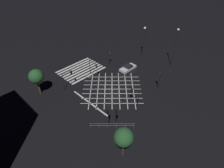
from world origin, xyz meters
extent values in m
plane|color=black|center=(0.00, 0.00, 0.00)|extent=(200.00, 200.00, 0.00)
cube|color=silver|center=(0.00, -7.23, 0.00)|extent=(9.82, 0.50, 0.01)
cube|color=silver|center=(0.00, -8.13, 0.00)|extent=(9.82, 0.50, 0.01)
cube|color=silver|center=(0.00, -9.03, 0.00)|extent=(9.82, 0.50, 0.01)
cube|color=silver|center=(0.00, -9.93, 0.00)|extent=(9.82, 0.50, 0.01)
cube|color=silver|center=(0.00, -10.83, 0.00)|extent=(9.82, 0.50, 0.01)
cube|color=silver|center=(0.00, -11.73, 0.00)|extent=(9.82, 0.50, 0.01)
cube|color=silver|center=(0.00, -12.63, 0.00)|extent=(9.82, 0.50, 0.01)
cube|color=silver|center=(0.00, -13.53, 0.00)|extent=(9.82, 0.50, 0.01)
cube|color=silver|center=(3.09, -3.09, 0.00)|extent=(8.59, 8.59, 0.01)
cube|color=silver|center=(-3.09, -3.09, 0.00)|extent=(8.59, 8.59, 0.01)
cube|color=silver|center=(2.06, -2.06, 0.00)|extent=(8.59, 8.59, 0.01)
cube|color=silver|center=(-2.06, -2.06, 0.00)|extent=(8.59, 8.59, 0.01)
cube|color=silver|center=(1.03, -1.03, 0.00)|extent=(8.59, 8.59, 0.01)
cube|color=silver|center=(-1.03, -1.03, 0.00)|extent=(8.59, 8.59, 0.01)
cube|color=silver|center=(0.00, 0.00, 0.00)|extent=(8.59, 8.59, 0.01)
cube|color=silver|center=(0.00, 0.00, 0.00)|extent=(8.59, 8.59, 0.01)
cube|color=silver|center=(-1.03, 1.03, 0.00)|extent=(8.59, 8.59, 0.01)
cube|color=silver|center=(1.03, 1.03, 0.00)|extent=(8.59, 8.59, 0.01)
cube|color=silver|center=(-2.06, 2.06, 0.00)|extent=(8.59, 8.59, 0.01)
cube|color=silver|center=(2.06, 2.06, 0.00)|extent=(8.59, 8.59, 0.01)
cube|color=silver|center=(-3.09, 3.09, 0.00)|extent=(8.59, 8.59, 0.01)
cube|color=silver|center=(3.09, 3.09, 0.00)|extent=(8.59, 8.59, 0.01)
cube|color=silver|center=(5.96, 0.00, 0.00)|extent=(0.30, 9.82, 0.01)
cylinder|color=black|center=(-6.87, 6.64, 2.05)|extent=(0.11, 0.11, 4.10)
cube|color=black|center=(-6.74, 6.64, 3.60)|extent=(0.16, 0.28, 0.90)
sphere|color=red|center=(-6.63, 6.64, 3.90)|extent=(0.18, 0.18, 0.18)
sphere|color=black|center=(-6.63, 6.64, 3.60)|extent=(0.18, 0.18, 0.18)
sphere|color=black|center=(-6.63, 6.64, 3.30)|extent=(0.18, 0.18, 0.18)
cube|color=black|center=(-6.83, 6.64, 3.60)|extent=(0.02, 0.36, 0.98)
cylinder|color=black|center=(7.04, -6.69, 1.93)|extent=(0.11, 0.11, 3.87)
cylinder|color=black|center=(5.98, -6.69, 3.72)|extent=(2.12, 0.09, 0.09)
cube|color=black|center=(4.92, -6.69, 3.27)|extent=(0.16, 0.28, 0.90)
sphere|color=red|center=(4.81, -6.69, 3.57)|extent=(0.18, 0.18, 0.18)
sphere|color=black|center=(4.81, -6.69, 3.27)|extent=(0.18, 0.18, 0.18)
sphere|color=black|center=(4.81, -6.69, 2.97)|extent=(0.18, 0.18, 0.18)
cube|color=black|center=(5.01, -6.69, 3.27)|extent=(0.02, 0.36, 0.98)
cylinder|color=black|center=(-6.55, -7.47, 1.81)|extent=(0.11, 0.11, 3.62)
cube|color=black|center=(-6.55, -7.33, 3.12)|extent=(0.28, 0.16, 0.90)
sphere|color=black|center=(-6.55, -7.22, 3.42)|extent=(0.18, 0.18, 0.18)
sphere|color=orange|center=(-6.55, -7.22, 3.12)|extent=(0.18, 0.18, 0.18)
sphere|color=black|center=(-6.55, -7.22, 2.82)|extent=(0.18, 0.18, 0.18)
cube|color=black|center=(-6.55, -7.42, 3.12)|extent=(0.36, 0.02, 0.98)
cylinder|color=black|center=(7.59, 6.72, 1.97)|extent=(0.11, 0.11, 3.94)
cube|color=black|center=(7.59, 6.58, 3.44)|extent=(0.28, 0.16, 0.90)
sphere|color=black|center=(7.59, 6.47, 3.74)|extent=(0.18, 0.18, 0.18)
sphere|color=orange|center=(7.59, 6.47, 3.44)|extent=(0.18, 0.18, 0.18)
sphere|color=black|center=(7.59, 6.47, 3.14)|extent=(0.18, 0.18, 0.18)
cube|color=black|center=(7.59, 6.67, 3.44)|extent=(0.36, 0.02, 0.98)
cylinder|color=black|center=(0.42, 7.09, 1.75)|extent=(0.11, 0.11, 3.51)
cylinder|color=black|center=(0.42, 6.27, 3.36)|extent=(0.09, 1.65, 0.09)
cube|color=black|center=(0.42, 5.44, 2.91)|extent=(0.28, 0.16, 0.90)
sphere|color=black|center=(0.42, 5.33, 3.21)|extent=(0.18, 0.18, 0.18)
sphere|color=black|center=(0.42, 5.33, 2.91)|extent=(0.18, 0.18, 0.18)
sphere|color=green|center=(0.42, 5.33, 2.61)|extent=(0.18, 0.18, 0.18)
cube|color=black|center=(0.42, 5.53, 2.91)|extent=(0.36, 0.02, 0.98)
cylinder|color=black|center=(-0.52, -7.56, 1.82)|extent=(0.11, 0.11, 3.65)
cylinder|color=black|center=(-0.52, -6.38, 3.50)|extent=(0.09, 2.36, 0.09)
cube|color=black|center=(-0.52, -5.20, 3.05)|extent=(0.28, 0.16, 0.90)
sphere|color=red|center=(-0.52, -5.09, 3.35)|extent=(0.18, 0.18, 0.18)
sphere|color=black|center=(-0.52, -5.09, 3.05)|extent=(0.18, 0.18, 0.18)
sphere|color=black|center=(-0.52, -5.09, 2.75)|extent=(0.18, 0.18, 0.18)
cube|color=black|center=(-0.52, -5.29, 3.05)|extent=(0.36, 0.02, 0.98)
cylinder|color=black|center=(6.64, 7.45, 1.94)|extent=(0.11, 0.11, 3.87)
cube|color=black|center=(6.51, 7.45, 3.37)|extent=(0.16, 0.28, 0.90)
sphere|color=black|center=(6.40, 7.45, 3.67)|extent=(0.18, 0.18, 0.18)
sphere|color=black|center=(6.40, 7.45, 3.37)|extent=(0.18, 0.18, 0.18)
sphere|color=green|center=(6.40, 7.45, 3.07)|extent=(0.18, 0.18, 0.18)
cube|color=black|center=(6.60, 7.45, 3.37)|extent=(0.02, 0.36, 0.98)
cylinder|color=black|center=(-15.62, -4.38, 3.69)|extent=(0.14, 0.14, 7.37)
sphere|color=#F9E0B2|center=(-15.62, -4.38, 7.56)|extent=(0.61, 0.61, 0.61)
cylinder|color=black|center=(-16.75, 3.61, 4.46)|extent=(0.14, 0.14, 8.91)
sphere|color=#F9E0B2|center=(-16.75, 3.61, 9.08)|extent=(0.57, 0.57, 0.57)
cylinder|color=#473323|center=(9.72, 11.88, 1.41)|extent=(0.24, 0.24, 2.83)
sphere|color=#235128|center=(9.72, 11.88, 3.85)|extent=(2.74, 2.74, 2.74)
cylinder|color=#473323|center=(11.11, -9.15, 1.54)|extent=(0.35, 0.35, 3.09)
sphere|color=#235128|center=(11.11, -9.15, 4.15)|extent=(2.83, 2.83, 2.83)
cube|color=silver|center=(-7.74, -2.46, 0.51)|extent=(4.15, 1.82, 0.60)
cube|color=black|center=(-7.84, -2.46, 1.03)|extent=(1.74, 1.60, 0.44)
sphere|color=white|center=(-5.72, -1.89, 0.45)|extent=(0.16, 0.16, 0.16)
sphere|color=white|center=(-5.72, -3.02, 0.45)|extent=(0.16, 0.16, 0.16)
cylinder|color=black|center=(-6.46, -1.67, 0.35)|extent=(0.70, 0.20, 0.70)
cylinder|color=black|center=(-6.46, -3.24, 0.35)|extent=(0.70, 0.20, 0.70)
cylinder|color=black|center=(-9.03, -1.67, 0.35)|extent=(0.70, 0.20, 0.70)
cylinder|color=black|center=(-9.03, -3.24, 0.35)|extent=(0.70, 0.20, 0.70)
cylinder|color=gray|center=(9.85, 4.76, 0.53)|extent=(0.05, 0.05, 1.05)
cylinder|color=gray|center=(8.84, 5.77, 0.53)|extent=(0.05, 0.05, 1.05)
cylinder|color=gray|center=(7.83, 6.79, 0.53)|extent=(0.05, 0.05, 1.05)
cylinder|color=gray|center=(6.82, 7.80, 0.53)|extent=(0.05, 0.05, 1.05)
cylinder|color=gray|center=(5.81, 8.82, 0.53)|extent=(0.05, 0.05, 1.05)
cylinder|color=gray|center=(4.80, 9.83, 0.53)|extent=(0.05, 0.05, 1.05)
cylinder|color=gray|center=(7.32, 7.30, 1.01)|extent=(5.08, 5.10, 0.04)
cylinder|color=gray|center=(7.32, 7.30, 0.58)|extent=(5.08, 5.10, 0.04)
camera|label=1|loc=(22.90, 22.82, 25.54)|focal=32.00mm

